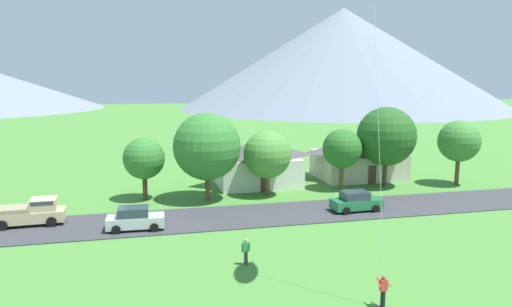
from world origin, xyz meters
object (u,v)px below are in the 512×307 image
object	(u,v)px
house_leftmost	(358,157)
parked_car_silver_mid_west	(135,219)
tree_center	(207,147)
tree_right_of_center	(386,136)
tree_near_right	(144,159)
parked_car_green_west_end	(356,202)
house_left_center	(257,162)
tree_near_left	(459,141)
tree_far_right	(267,155)
tree_left_of_center	(342,149)
watcher_person	(246,251)
pickup_truck_sand_west_side	(31,212)

from	to	relation	value
house_leftmost	parked_car_silver_mid_west	bearing A→B (deg)	-150.76
tree_center	tree_right_of_center	xyz separation A→B (m)	(18.77, 1.41, 0.23)
tree_near_right	parked_car_green_west_end	size ratio (longest dim) A/B	1.37
house_left_center	tree_center	distance (m)	8.35
tree_right_of_center	tree_near_right	world-z (taller)	tree_right_of_center
house_left_center	parked_car_silver_mid_west	distance (m)	17.87
tree_near_left	parked_car_silver_mid_west	size ratio (longest dim) A/B	1.61
house_leftmost	tree_near_left	distance (m)	10.64
tree_far_right	tree_right_of_center	bearing A→B (deg)	4.41
parked_car_silver_mid_west	tree_near_left	bearing A→B (deg)	13.28
tree_left_of_center	parked_car_silver_mid_west	xyz separation A→B (m)	(-20.21, -8.59, -3.33)
tree_near_right	tree_far_right	bearing A→B (deg)	-5.64
tree_near_left	tree_far_right	xyz separation A→B (m)	(-20.74, 0.15, -0.65)
tree_right_of_center	tree_near_left	bearing A→B (deg)	-8.38
tree_left_of_center	watcher_person	xyz separation A→B (m)	(-13.59, -17.07, -3.32)
tree_right_of_center	parked_car_silver_mid_west	distance (m)	27.12
house_leftmost	tree_right_of_center	xyz separation A→B (m)	(0.76, -4.76, 2.89)
tree_right_of_center	watcher_person	xyz separation A→B (m)	(-18.61, -17.42, -4.38)
tree_near_left	parked_car_green_west_end	xyz separation A→B (m)	(-14.84, -6.98, -3.80)
parked_car_green_west_end	watcher_person	distance (m)	14.83
tree_near_right	parked_car_silver_mid_west	bearing A→B (deg)	-95.11
house_leftmost	pickup_truck_sand_west_side	size ratio (longest dim) A/B	1.89
tree_center	parked_car_silver_mid_west	world-z (taller)	tree_center
tree_near_left	tree_right_of_center	distance (m)	7.89
pickup_truck_sand_west_side	house_left_center	bearing A→B (deg)	25.66
tree_center	pickup_truck_sand_west_side	size ratio (longest dim) A/B	1.55
tree_near_left	tree_center	xyz separation A→B (m)	(-26.56, -0.27, 0.36)
tree_center	tree_right_of_center	bearing A→B (deg)	4.31
tree_near_left	parked_car_silver_mid_west	world-z (taller)	tree_near_left
tree_near_left	tree_left_of_center	size ratio (longest dim) A/B	1.11
tree_near_right	watcher_person	size ratio (longest dim) A/B	3.48
tree_near_right	tree_far_right	xyz separation A→B (m)	(11.47, -1.13, 0.13)
parked_car_silver_mid_west	pickup_truck_sand_west_side	xyz separation A→B (m)	(-7.79, 3.02, 0.19)
tree_left_of_center	pickup_truck_sand_west_side	size ratio (longest dim) A/B	1.18
house_leftmost	parked_car_silver_mid_west	xyz separation A→B (m)	(-24.47, -13.69, -1.51)
tree_center	tree_right_of_center	size ratio (longest dim) A/B	0.98
tree_far_right	parked_car_green_west_end	size ratio (longest dim) A/B	1.48
tree_right_of_center	tree_near_right	distance (m)	24.46
tree_near_left	watcher_person	bearing A→B (deg)	-148.35
tree_near_right	tree_far_right	distance (m)	11.52
tree_left_of_center	parked_car_silver_mid_west	bearing A→B (deg)	-156.96
house_left_center	tree_right_of_center	distance (m)	13.64
watcher_person	parked_car_green_west_end	bearing A→B (deg)	38.81
tree_left_of_center	tree_right_of_center	xyz separation A→B (m)	(5.02, 0.34, 1.07)
pickup_truck_sand_west_side	tree_near_right	bearing A→B (deg)	35.11
tree_near_right	parked_car_green_west_end	xyz separation A→B (m)	(17.36, -8.26, -3.02)
tree_right_of_center	pickup_truck_sand_west_side	bearing A→B (deg)	-169.84
tree_near_left	tree_near_right	world-z (taller)	tree_near_left
house_left_center	pickup_truck_sand_west_side	distance (m)	22.48
tree_far_right	house_leftmost	bearing A→B (deg)	25.27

